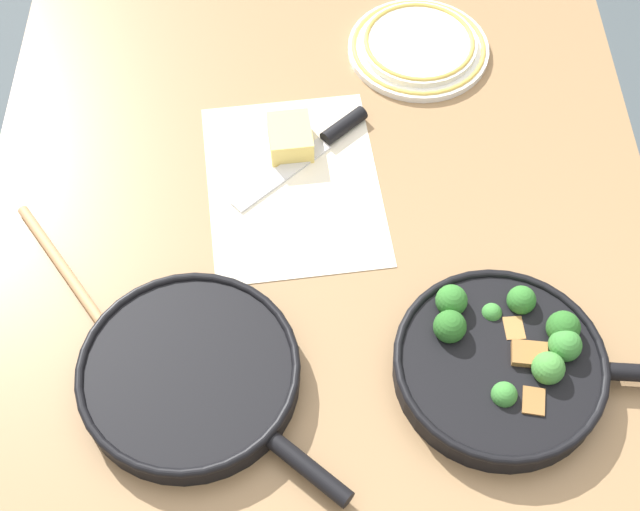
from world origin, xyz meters
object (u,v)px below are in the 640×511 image
Objects in this scene: grater_knife at (320,144)px; dinner_plate_stack at (419,46)px; skillet_broccoli at (504,362)px; cheese_block at (290,138)px; skillet_eggs at (191,374)px; wooden_spoon at (100,320)px.

grater_knife is 0.90× the size of dinner_plate_stack.
dinner_plate_stack is (-0.21, 0.17, 0.00)m from grater_knife.
skillet_broccoli is 0.49m from cheese_block.
skillet_broccoli is at bearing 78.69° from grater_knife.
skillet_eggs is at bearing -17.75° from cheese_block.
wooden_spoon is 3.80× the size of cheese_block.
skillet_broccoli is 0.46m from grater_knife.
skillet_broccoli is at bearing 5.93° from dinner_plate_stack.
wooden_spoon is at bearing -42.70° from dinner_plate_stack.
dinner_plate_stack is at bearing 101.10° from skillet_eggs.
skillet_broccoli is 1.71× the size of dinner_plate_stack.
wooden_spoon is at bearing -39.96° from cheese_block.
skillet_broccoli is 4.78× the size of cheese_block.
cheese_block is at bearing -46.42° from dinner_plate_stack.
skillet_eggs is at bearing -29.57° from dinner_plate_stack.
skillet_broccoli reaches higher than dinner_plate_stack.
dinner_plate_stack is at bearing 100.54° from skillet_broccoli.
dinner_plate_stack reaches higher than grater_knife.
skillet_eggs is 0.16m from wooden_spoon.
dinner_plate_stack is at bearing 101.66° from wooden_spoon.
grater_knife is (-0.41, 0.18, -0.01)m from skillet_eggs.
cheese_block is (-0.41, 0.13, -0.00)m from skillet_eggs.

